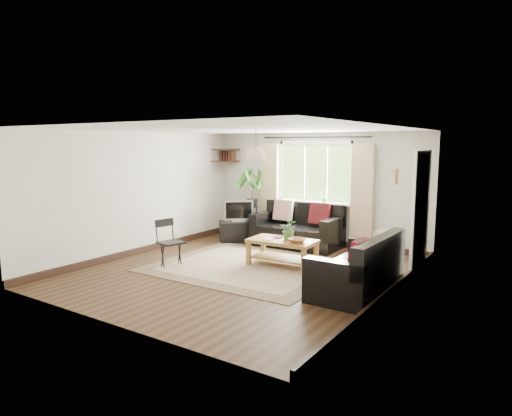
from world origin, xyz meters
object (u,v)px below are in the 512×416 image
Objects in this scene: sofa_right at (357,265)px; tv_stand at (239,231)px; folding_chair at (171,243)px; palm_stand at (252,203)px; coffee_table at (282,253)px; sofa_back at (297,226)px.

sofa_right is 4.01m from tv_stand.
palm_stand is at bearing 16.10° from folding_chair.
tv_stand is (-1.87, 1.29, -0.02)m from coffee_table.
sofa_back is 1.13× the size of palm_stand.
coffee_table is at bearing -43.49° from palm_stand.
sofa_back is 2.21× the size of folding_chair.
sofa_back is 1.30m from palm_stand.
folding_chair is (-1.09, -2.65, -0.02)m from sofa_back.
sofa_right is 1.76m from coffee_table.
tv_stand is (-3.51, 1.93, -0.19)m from sofa_right.
coffee_table is 2.27m from tv_stand.
sofa_right is at bearing -68.83° from folding_chair.
palm_stand is at bearing 172.86° from sofa_back.
sofa_right is (2.18, -2.19, -0.02)m from sofa_back.
palm_stand is at bearing 136.51° from coffee_table.
palm_stand is 1.95× the size of folding_chair.
coffee_table is at bearing -42.66° from folding_chair.
tv_stand is 2.42m from folding_chair.
sofa_right reaches higher than tv_stand.
sofa_right is 1.07× the size of palm_stand.
tv_stand is 0.51× the size of palm_stand.
tv_stand is 0.72m from palm_stand.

